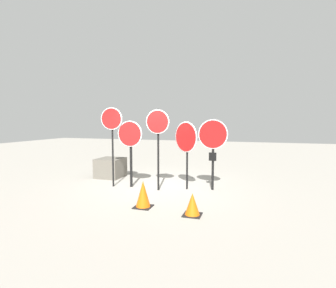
% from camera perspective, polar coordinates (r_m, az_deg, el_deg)
% --- Properties ---
extents(ground_plane, '(40.00, 40.00, 0.00)m').
position_cam_1_polar(ground_plane, '(8.47, -2.06, -9.45)').
color(ground_plane, gray).
extents(stop_sign_0, '(0.70, 0.15, 2.54)m').
position_cam_1_polar(stop_sign_0, '(8.50, -12.14, 3.78)').
color(stop_sign_0, black).
rests_on(stop_sign_0, ground).
extents(stop_sign_1, '(0.82, 0.14, 2.12)m').
position_cam_1_polar(stop_sign_1, '(8.36, -8.24, 0.64)').
color(stop_sign_1, black).
rests_on(stop_sign_1, ground).
extents(stop_sign_2, '(0.72, 0.12, 2.47)m').
position_cam_1_polar(stop_sign_2, '(7.86, -2.25, 3.13)').
color(stop_sign_2, black).
rests_on(stop_sign_2, ground).
extents(stop_sign_3, '(0.79, 0.53, 2.10)m').
position_cam_1_polar(stop_sign_3, '(8.01, 3.94, 0.89)').
color(stop_sign_3, black).
rests_on(stop_sign_3, ground).
extents(stop_sign_4, '(0.89, 0.15, 2.17)m').
position_cam_1_polar(stop_sign_4, '(8.01, 9.75, 0.87)').
color(stop_sign_4, black).
rests_on(stop_sign_4, ground).
extents(traffic_cone_0, '(0.41, 0.41, 0.51)m').
position_cam_1_polar(traffic_cone_0, '(6.04, 5.33, -12.94)').
color(traffic_cone_0, black).
rests_on(traffic_cone_0, ground).
extents(traffic_cone_1, '(0.43, 0.43, 0.66)m').
position_cam_1_polar(traffic_cone_1, '(6.56, -5.44, -10.81)').
color(traffic_cone_1, black).
rests_on(traffic_cone_1, ground).
extents(storage_crate, '(0.92, 0.96, 0.72)m').
position_cam_1_polar(storage_crate, '(10.15, -12.40, -5.07)').
color(storage_crate, '#605B51').
rests_on(storage_crate, ground).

